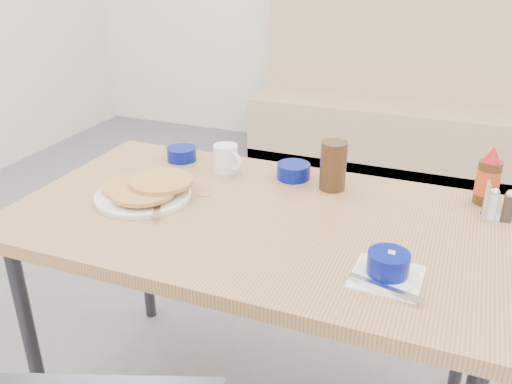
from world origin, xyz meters
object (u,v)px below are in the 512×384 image
at_px(grits_setting, 388,267).
at_px(syrup_bottle, 488,179).
at_px(dining_table, 257,233).
at_px(creamer_bowl, 182,154).
at_px(condiment_caddy, 500,207).
at_px(butter_bowl, 293,171).
at_px(pancake_plate, 145,191).
at_px(amber_tumbler, 333,166).
at_px(coffee_mug, 226,158).
at_px(booth_bench, 388,114).

bearing_deg(grits_setting, syrup_bottle, 68.36).
xyz_separation_m(dining_table, creamer_bowl, (-0.40, 0.29, 0.08)).
relative_size(creamer_bowl, condiment_caddy, 0.95).
bearing_deg(dining_table, butter_bowl, 86.88).
bearing_deg(pancake_plate, amber_tumbler, 28.09).
xyz_separation_m(pancake_plate, condiment_caddy, (1.00, 0.24, 0.02)).
distance_m(butter_bowl, amber_tumbler, 0.15).
xyz_separation_m(coffee_mug, condiment_caddy, (0.85, -0.03, -0.01)).
distance_m(pancake_plate, butter_bowl, 0.48).
height_order(dining_table, condiment_caddy, condiment_caddy).
distance_m(condiment_caddy, syrup_bottle, 0.11).
bearing_deg(amber_tumbler, pancake_plate, -151.91).
bearing_deg(butter_bowl, pancake_plate, -140.56).
xyz_separation_m(creamer_bowl, butter_bowl, (0.42, -0.01, 0.00)).
relative_size(grits_setting, amber_tumbler, 1.14).
xyz_separation_m(grits_setting, condiment_caddy, (0.24, 0.41, 0.01)).
height_order(coffee_mug, amber_tumbler, amber_tumbler).
height_order(dining_table, grits_setting, grits_setting).
height_order(butter_bowl, condiment_caddy, condiment_caddy).
bearing_deg(grits_setting, dining_table, 154.61).
bearing_deg(condiment_caddy, booth_bench, 100.57).
relative_size(dining_table, creamer_bowl, 13.53).
xyz_separation_m(butter_bowl, syrup_bottle, (0.59, 0.04, 0.05)).
distance_m(dining_table, syrup_bottle, 0.70).
bearing_deg(amber_tumbler, condiment_caddy, -3.53).
relative_size(grits_setting, creamer_bowl, 1.70).
bearing_deg(dining_table, coffee_mug, 129.62).
distance_m(pancake_plate, amber_tumbler, 0.58).
distance_m(coffee_mug, grits_setting, 0.76).
distance_m(dining_table, pancake_plate, 0.37).
relative_size(dining_table, butter_bowl, 12.75).
xyz_separation_m(amber_tumbler, condiment_caddy, (0.49, -0.03, -0.04)).
xyz_separation_m(creamer_bowl, condiment_caddy, (1.04, -0.07, 0.02)).
height_order(pancake_plate, creamer_bowl, pancake_plate).
distance_m(dining_table, coffee_mug, 0.35).
bearing_deg(creamer_bowl, syrup_bottle, 1.62).
bearing_deg(syrup_bottle, booth_bench, 105.21).
height_order(grits_setting, creamer_bowl, grits_setting).
bearing_deg(condiment_caddy, butter_bowl, 169.28).
relative_size(booth_bench, butter_bowl, 17.30).
height_order(pancake_plate, coffee_mug, coffee_mug).
xyz_separation_m(grits_setting, creamer_bowl, (-0.80, 0.48, -0.01)).
height_order(coffee_mug, syrup_bottle, syrup_bottle).
relative_size(grits_setting, butter_bowl, 1.61).
bearing_deg(pancake_plate, creamer_bowl, 98.33).
bearing_deg(coffee_mug, pancake_plate, -117.73).
bearing_deg(creamer_bowl, amber_tumbler, -4.15).
height_order(creamer_bowl, amber_tumbler, amber_tumbler).
xyz_separation_m(pancake_plate, butter_bowl, (0.37, 0.31, 0.00)).
xyz_separation_m(butter_bowl, amber_tumbler, (0.14, -0.03, 0.05)).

